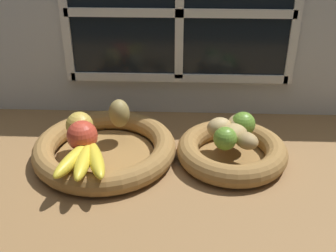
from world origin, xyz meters
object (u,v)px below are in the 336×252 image
object	(u,v)px
pear_brown	(119,113)
potato_small	(246,141)
potato_oblong	(219,127)
lime_near	(225,138)
potato_large	(233,133)
lime_far	(243,124)
fruit_bowl_left	(105,149)
banana_bunch_front	(85,158)
fruit_bowl_right	(232,151)
apple_golden_left	(80,125)
apple_red_front	(82,136)
potato_back	(239,125)

from	to	relation	value
pear_brown	potato_small	size ratio (longest dim) A/B	1.24
potato_oblong	lime_near	world-z (taller)	lime_near
potato_large	potato_small	bearing A→B (deg)	-45.00
potato_small	lime_far	xyz separation A→B (cm)	(-0.17, 6.36, 1.09)
pear_brown	potato_small	world-z (taller)	pear_brown
fruit_bowl_left	potato_small	bearing A→B (deg)	-4.70
banana_bunch_front	fruit_bowl_right	bearing A→B (deg)	18.75
apple_golden_left	banana_bunch_front	distance (cm)	12.98
potato_oblong	lime_far	size ratio (longest dim) A/B	1.03
fruit_bowl_right	pear_brown	world-z (taller)	pear_brown
apple_red_front	banana_bunch_front	world-z (taller)	apple_red_front
fruit_bowl_right	potato_oblong	bearing A→B (deg)	142.13
potato_back	apple_golden_left	bearing A→B (deg)	-175.27
fruit_bowl_left	lime_far	distance (cm)	35.50
potato_back	lime_near	bearing A→B (deg)	-118.98
fruit_bowl_right	potato_oblong	world-z (taller)	potato_oblong
banana_bunch_front	potato_large	world-z (taller)	potato_large
fruit_bowl_left	apple_red_front	bearing A→B (deg)	-128.91
potato_oblong	lime_far	bearing A→B (deg)	9.25
potato_large	fruit_bowl_right	bearing A→B (deg)	-172.87
fruit_bowl_right	apple_red_front	distance (cm)	37.07
fruit_bowl_right	banana_bunch_front	size ratio (longest dim) A/B	1.64
potato_back	fruit_bowl_left	bearing A→B (deg)	-173.35
fruit_bowl_left	fruit_bowl_right	world-z (taller)	same
pear_brown	potato_large	world-z (taller)	pear_brown
fruit_bowl_right	potato_back	world-z (taller)	potato_back
potato_small	lime_near	xyz separation A→B (cm)	(-5.20, -0.61, 0.82)
potato_small	potato_large	size ratio (longest dim) A/B	0.78
apple_golden_left	lime_near	distance (cm)	36.03
apple_golden_left	lime_far	size ratio (longest dim) A/B	1.09
fruit_bowl_right	apple_golden_left	world-z (taller)	apple_golden_left
apple_golden_left	pear_brown	world-z (taller)	pear_brown
pear_brown	potato_back	size ratio (longest dim) A/B	1.06
apple_red_front	potato_back	world-z (taller)	apple_red_front
pear_brown	fruit_bowl_right	bearing A→B (deg)	-13.24
banana_bunch_front	apple_red_front	bearing A→B (deg)	105.73
fruit_bowl_right	pear_brown	size ratio (longest dim) A/B	3.68
fruit_bowl_left	lime_near	size ratio (longest dim) A/B	6.39
potato_oblong	potato_large	distance (cm)	4.11
pear_brown	lime_far	bearing A→B (deg)	-6.03
banana_bunch_front	potato_back	xyz separation A→B (cm)	(36.06, 15.58, 0.89)
potato_small	potato_oblong	size ratio (longest dim) A/B	0.94
apple_red_front	pear_brown	world-z (taller)	pear_brown
apple_red_front	potato_oblong	size ratio (longest dim) A/B	1.15
pear_brown	apple_golden_left	bearing A→B (deg)	-145.58
lime_far	potato_oblong	bearing A→B (deg)	-170.75
pear_brown	potato_oblong	world-z (taller)	pear_brown
lime_near	potato_back	bearing A→B (deg)	61.02
apple_red_front	lime_far	bearing A→B (deg)	12.32
lime_far	apple_golden_left	bearing A→B (deg)	-176.03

